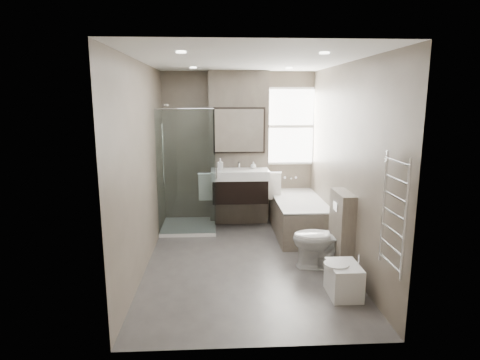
{
  "coord_description": "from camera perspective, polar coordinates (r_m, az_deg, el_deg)",
  "views": [
    {
      "loc": [
        -0.35,
        -5.05,
        2.16
      ],
      "look_at": [
        -0.07,
        0.15,
        1.09
      ],
      "focal_mm": 30.0,
      "sensor_mm": 36.0,
      "label": 1
    }
  ],
  "objects": [
    {
      "name": "room",
      "position": [
        5.13,
        0.84,
        1.98
      ],
      "size": [
        2.7,
        3.9,
        2.7
      ],
      "color": "#484543",
      "rests_on": "ground"
    },
    {
      "name": "vanity_pier",
      "position": [
        6.89,
        -0.19,
        4.44
      ],
      "size": [
        1.0,
        0.25,
        2.6
      ],
      "primitive_type": "cube",
      "color": "#675D51",
      "rests_on": "ground"
    },
    {
      "name": "vanity",
      "position": [
        6.64,
        -0.03,
        -0.73
      ],
      "size": [
        0.95,
        0.47,
        0.66
      ],
      "color": "black",
      "rests_on": "vanity_pier"
    },
    {
      "name": "mirror_cabinet",
      "position": [
        6.69,
        -0.12,
        7.07
      ],
      "size": [
        0.86,
        0.08,
        0.76
      ],
      "color": "black",
      "rests_on": "vanity_pier"
    },
    {
      "name": "towel_left",
      "position": [
        6.62,
        -4.87,
        -1.0
      ],
      "size": [
        0.24,
        0.06,
        0.44
      ],
      "primitive_type": "cube",
      "color": "silver",
      "rests_on": "vanity_pier"
    },
    {
      "name": "towel_right",
      "position": [
        6.67,
        4.79,
        -0.89
      ],
      "size": [
        0.24,
        0.06,
        0.44
      ],
      "primitive_type": "cube",
      "color": "silver",
      "rests_on": "vanity_pier"
    },
    {
      "name": "shower_enclosure",
      "position": [
        6.62,
        -6.5,
        -3.05
      ],
      "size": [
        0.9,
        0.9,
        2.0
      ],
      "color": "white",
      "rests_on": "ground"
    },
    {
      "name": "bathtub",
      "position": [
        6.55,
        8.27,
        -4.88
      ],
      "size": [
        0.75,
        1.6,
        0.57
      ],
      "color": "#675D51",
      "rests_on": "ground"
    },
    {
      "name": "window",
      "position": [
        7.05,
        7.15,
        7.58
      ],
      "size": [
        0.98,
        0.06,
        1.33
      ],
      "color": "white",
      "rests_on": "room"
    },
    {
      "name": "toilet",
      "position": [
        5.3,
        11.63,
        -8.24
      ],
      "size": [
        0.81,
        0.54,
        0.76
      ],
      "primitive_type": "imported",
      "rotation": [
        0.0,
        0.0,
        -1.72
      ],
      "color": "white",
      "rests_on": "ground"
    },
    {
      "name": "cistern_box",
      "position": [
        5.31,
        14.24,
        -6.95
      ],
      "size": [
        0.19,
        0.55,
        1.0
      ],
      "color": "#675D51",
      "rests_on": "ground"
    },
    {
      "name": "bidet",
      "position": [
        4.71,
        14.47,
        -13.48
      ],
      "size": [
        0.4,
        0.45,
        0.48
      ],
      "color": "white",
      "rests_on": "ground"
    },
    {
      "name": "towel_radiator",
      "position": [
        3.94,
        21.05,
        -4.45
      ],
      "size": [
        0.03,
        0.49,
        1.1
      ],
      "color": "silver",
      "rests_on": "room"
    },
    {
      "name": "soap_bottle_a",
      "position": [
        6.54,
        -2.82,
        2.25
      ],
      "size": [
        0.09,
        0.09,
        0.2
      ],
      "primitive_type": "imported",
      "color": "white",
      "rests_on": "vanity"
    },
    {
      "name": "soap_bottle_b",
      "position": [
        6.67,
        1.9,
        2.11
      ],
      "size": [
        0.09,
        0.09,
        0.12
      ],
      "primitive_type": "imported",
      "color": "white",
      "rests_on": "vanity"
    }
  ]
}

